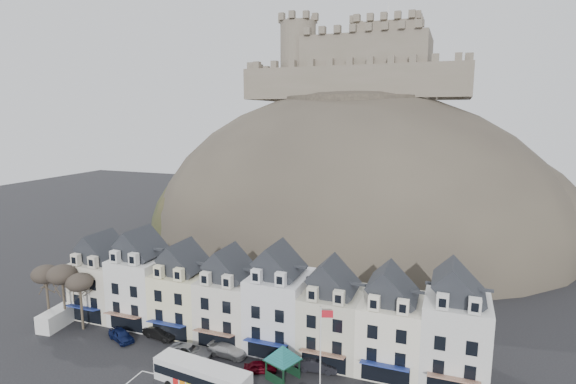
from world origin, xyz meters
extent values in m
cube|color=beige|center=(-23.80, 16.00, 4.00)|extent=(6.80, 8.00, 8.00)
cube|color=black|center=(-23.80, 16.00, 9.20)|extent=(6.80, 5.76, 2.80)
cube|color=beige|center=(-25.30, 12.40, 8.90)|extent=(1.20, 0.80, 1.60)
cube|color=beige|center=(-22.30, 12.40, 8.90)|extent=(1.20, 0.80, 1.60)
cube|color=black|center=(-23.80, 11.97, 1.30)|extent=(5.10, 0.06, 2.20)
cube|color=navy|center=(-23.80, 11.30, 2.60)|extent=(5.10, 1.29, 0.43)
cube|color=silver|center=(-17.00, 16.00, 4.60)|extent=(6.80, 8.00, 9.20)
cube|color=black|center=(-17.00, 16.00, 10.40)|extent=(6.80, 5.76, 2.80)
cube|color=silver|center=(-18.50, 12.40, 10.10)|extent=(1.20, 0.80, 1.60)
cube|color=silver|center=(-15.50, 12.40, 10.10)|extent=(1.20, 0.80, 1.60)
cube|color=black|center=(-17.00, 11.97, 1.30)|extent=(5.10, 0.06, 2.20)
cube|color=maroon|center=(-17.00, 11.30, 2.60)|extent=(5.10, 1.29, 0.43)
cube|color=beige|center=(-10.20, 16.00, 4.00)|extent=(6.80, 8.00, 8.00)
cube|color=black|center=(-10.20, 16.00, 9.20)|extent=(6.80, 5.76, 2.80)
cube|color=beige|center=(-11.70, 12.40, 8.90)|extent=(1.20, 0.80, 1.60)
cube|color=beige|center=(-8.70, 12.40, 8.90)|extent=(1.20, 0.80, 1.60)
cube|color=black|center=(-10.20, 11.97, 1.30)|extent=(5.10, 0.06, 2.20)
cube|color=navy|center=(-10.20, 11.30, 2.60)|extent=(5.10, 1.29, 0.43)
cube|color=silver|center=(-3.40, 16.00, 4.00)|extent=(6.80, 8.00, 8.00)
cube|color=black|center=(-3.40, 16.00, 9.20)|extent=(6.80, 5.76, 2.80)
cube|color=silver|center=(-4.90, 12.40, 8.90)|extent=(1.20, 0.80, 1.60)
cube|color=silver|center=(-1.90, 12.40, 8.90)|extent=(1.20, 0.80, 1.60)
cube|color=black|center=(-3.40, 11.97, 1.30)|extent=(5.10, 0.06, 2.20)
cube|color=maroon|center=(-3.40, 11.30, 2.60)|extent=(5.10, 1.29, 0.43)
cube|color=silver|center=(3.40, 16.00, 4.60)|extent=(6.80, 8.00, 9.20)
cube|color=black|center=(3.40, 16.00, 10.40)|extent=(6.80, 5.76, 2.80)
cube|color=silver|center=(1.90, 12.40, 10.10)|extent=(1.20, 0.80, 1.60)
cube|color=silver|center=(4.90, 12.40, 10.10)|extent=(1.20, 0.80, 1.60)
cube|color=black|center=(3.40, 11.97, 1.30)|extent=(5.10, 0.06, 2.20)
cube|color=navy|center=(3.40, 11.30, 2.60)|extent=(5.10, 1.29, 0.43)
cube|color=beige|center=(10.20, 16.00, 4.00)|extent=(6.80, 8.00, 8.00)
cube|color=black|center=(10.20, 16.00, 9.20)|extent=(6.80, 5.76, 2.80)
cube|color=beige|center=(8.70, 12.40, 8.90)|extent=(1.20, 0.80, 1.60)
cube|color=beige|center=(11.70, 12.40, 8.90)|extent=(1.20, 0.80, 1.60)
cube|color=black|center=(10.20, 11.97, 1.30)|extent=(5.10, 0.06, 2.20)
cube|color=maroon|center=(10.20, 11.30, 2.60)|extent=(5.10, 1.29, 0.43)
cube|color=white|center=(17.00, 16.00, 4.00)|extent=(6.80, 8.00, 8.00)
cube|color=black|center=(17.00, 16.00, 9.20)|extent=(6.80, 5.76, 2.80)
cube|color=white|center=(15.50, 12.40, 8.90)|extent=(1.20, 0.80, 1.60)
cube|color=white|center=(18.50, 12.40, 8.90)|extent=(1.20, 0.80, 1.60)
cube|color=black|center=(17.00, 11.97, 1.30)|extent=(5.10, 0.06, 2.20)
cube|color=navy|center=(17.00, 11.30, 2.60)|extent=(5.10, 1.29, 0.43)
cube|color=silver|center=(23.80, 16.00, 4.60)|extent=(6.80, 8.00, 9.20)
cube|color=black|center=(23.80, 16.00, 10.40)|extent=(6.80, 5.76, 2.80)
cube|color=silver|center=(22.30, 12.40, 10.10)|extent=(1.20, 0.80, 1.60)
cube|color=silver|center=(25.30, 12.40, 10.10)|extent=(1.20, 0.80, 1.60)
cube|color=maroon|center=(23.80, 11.30, 2.60)|extent=(5.10, 1.29, 0.43)
ellipsoid|color=#38322B|center=(0.00, 70.00, 0.00)|extent=(96.00, 76.00, 68.00)
ellipsoid|color=#232E17|center=(-22.00, 64.00, 0.00)|extent=(52.00, 44.00, 42.00)
ellipsoid|color=#38322B|center=(24.00, 74.00, 0.00)|extent=(56.00, 48.00, 46.00)
ellipsoid|color=#232E17|center=(-4.00, 56.00, 0.00)|extent=(40.00, 28.00, 28.00)
ellipsoid|color=#38322B|center=(10.00, 58.00, 0.00)|extent=(36.00, 28.00, 24.00)
cylinder|color=#38322B|center=(0.00, 70.00, 31.00)|extent=(30.00, 30.00, 3.00)
cube|color=#68614F|center=(0.00, 66.00, 35.50)|extent=(48.00, 2.20, 7.00)
cube|color=#68614F|center=(0.00, 86.00, 35.50)|extent=(48.00, 2.20, 7.00)
cube|color=#68614F|center=(-24.00, 76.00, 35.50)|extent=(2.20, 22.00, 7.00)
cube|color=#68614F|center=(24.00, 76.00, 35.50)|extent=(2.20, 22.00, 7.00)
cube|color=#68614F|center=(2.00, 76.00, 41.00)|extent=(28.00, 18.00, 10.00)
cube|color=#68614F|center=(6.00, 78.00, 42.50)|extent=(14.00, 12.00, 13.00)
cylinder|color=#68614F|center=(-14.00, 72.00, 41.00)|extent=(8.40, 8.40, 18.00)
cylinder|color=silver|center=(6.00, 78.00, 51.50)|extent=(0.16, 0.16, 5.00)
cylinder|color=#3B3325|center=(-29.00, 10.50, 2.87)|extent=(0.32, 0.32, 5.74)
ellipsoid|color=#383028|center=(-29.00, 10.50, 6.97)|extent=(3.61, 3.61, 2.54)
cylinder|color=#3B3325|center=(-26.00, 10.50, 3.01)|extent=(0.32, 0.32, 6.02)
ellipsoid|color=#383028|center=(-26.00, 10.50, 7.31)|extent=(3.78, 3.78, 2.67)
cylinder|color=#3B3325|center=(-23.00, 10.50, 2.73)|extent=(0.32, 0.32, 5.46)
ellipsoid|color=#383028|center=(-23.00, 10.50, 6.63)|extent=(3.43, 3.43, 2.42)
cube|color=silver|center=(-0.63, 4.09, 1.80)|extent=(11.13, 3.69, 2.50)
cube|color=black|center=(-0.63, 4.09, 1.94)|extent=(10.93, 3.74, 0.94)
cube|color=silver|center=(-0.63, 4.09, 2.93)|extent=(10.91, 3.56, 0.25)
cube|color=orange|center=(4.75, 3.48, 2.76)|extent=(0.19, 1.19, 0.28)
cylinder|color=black|center=(-4.23, 3.36, 0.45)|extent=(0.98, 0.42, 0.95)
cylinder|color=black|center=(-3.98, 5.59, 0.45)|extent=(0.98, 0.42, 0.95)
cube|color=black|center=(5.67, 10.82, 1.13)|extent=(0.18, 0.18, 2.27)
cube|color=black|center=(8.05, 9.88, 1.13)|extent=(0.18, 0.18, 2.27)
cube|color=black|center=(4.73, 8.45, 1.13)|extent=(0.18, 0.18, 2.27)
cube|color=black|center=(7.11, 7.51, 1.13)|extent=(0.18, 0.18, 2.27)
cube|color=black|center=(6.39, 9.16, 2.27)|extent=(4.05, 4.05, 0.11)
cone|color=#124F51|center=(6.39, 9.16, 3.12)|extent=(5.82, 5.82, 1.70)
cylinder|color=silver|center=(10.70, 8.91, 4.54)|extent=(0.14, 0.14, 9.07)
cube|color=red|center=(11.29, 9.10, 8.39)|extent=(1.20, 0.41, 0.79)
cube|color=silver|center=(-26.88, 9.79, 1.18)|extent=(2.79, 5.39, 2.37)
cube|color=black|center=(-26.88, 9.79, 1.63)|extent=(2.14, 0.32, 1.01)
imported|color=#0C143C|center=(-16.00, 9.78, 0.74)|extent=(4.71, 3.31, 1.49)
imported|color=black|center=(-11.69, 12.00, 0.77)|extent=(4.89, 2.33, 1.55)
imported|color=#9B9DA2|center=(-5.60, 9.50, 0.74)|extent=(5.33, 2.63, 1.48)
imported|color=beige|center=(-1.54, 11.28, 0.69)|extent=(4.85, 2.21, 1.38)
imported|color=#4D040E|center=(3.56, 9.50, 0.63)|extent=(4.00, 2.91, 1.27)
imported|color=black|center=(9.45, 12.00, 0.76)|extent=(4.80, 2.31, 1.52)
camera|label=1|loc=(22.67, -32.63, 28.56)|focal=28.00mm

